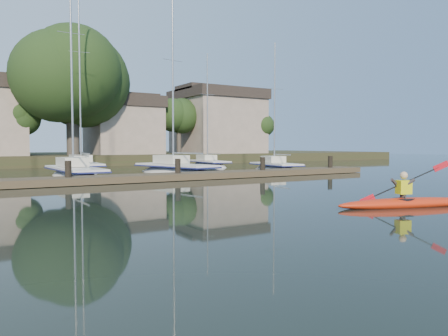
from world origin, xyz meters
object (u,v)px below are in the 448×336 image
dock (127,178)px  sailboat_6 (82,172)px  kayak (407,201)px  sailboat_7 (208,168)px  sailboat_3 (175,176)px  sailboat_2 (75,180)px  sailboat_4 (275,173)px

dock → sailboat_6: size_ratio=2.14×
kayak → sailboat_7: sailboat_7 is taller
sailboat_3 → sailboat_7: sailboat_3 is taller
sailboat_2 → sailboat_7: (13.80, 7.66, 0.02)m
sailboat_3 → sailboat_4: (8.20, -0.84, 0.02)m
sailboat_4 → sailboat_6: sailboat_6 is taller
sailboat_6 → sailboat_3: bearing=-54.0°
sailboat_2 → sailboat_4: bearing=-3.5°
sailboat_4 → sailboat_6: 15.25m
dock → sailboat_6: (0.77, 12.74, -0.39)m
dock → sailboat_2: (-1.56, 5.03, -0.39)m
kayak → sailboat_2: sailboat_2 is taller
sailboat_2 → sailboat_3: (6.89, 0.21, -0.01)m
kayak → sailboat_6: bearing=115.7°
kayak → sailboat_4: (9.07, 18.10, -0.37)m
kayak → dock: (-4.46, 13.71, 0.01)m
sailboat_3 → sailboat_7: size_ratio=1.18×
sailboat_2 → sailboat_6: (2.33, 7.72, 0.00)m
sailboat_6 → sailboat_7: sailboat_6 is taller
sailboat_3 → sailboat_6: 8.79m
sailboat_6 → sailboat_2: bearing=-102.1°
dock → sailboat_7: (12.24, 12.68, -0.38)m
sailboat_2 → sailboat_7: bearing=28.0°
sailboat_2 → sailboat_4: sailboat_2 is taller
sailboat_3 → sailboat_7: (6.91, 7.45, 0.03)m
sailboat_2 → sailboat_3: bearing=0.7°
kayak → sailboat_4: size_ratio=0.44×
kayak → sailboat_7: bearing=91.4°
kayak → sailboat_3: 18.97m
sailboat_4 → sailboat_7: bearing=108.4°
dock → sailboat_7: bearing=46.0°
sailboat_6 → dock: bearing=-88.7°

